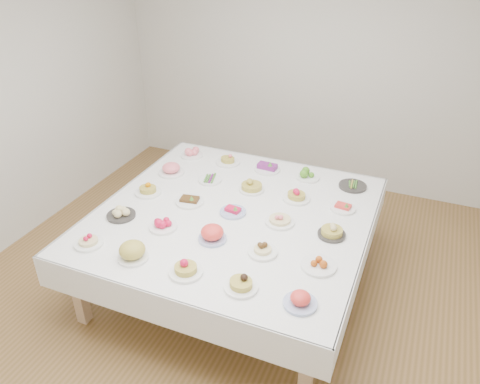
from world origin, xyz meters
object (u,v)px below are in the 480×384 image
at_px(dish_12, 233,210).
at_px(dish_24, 353,185).
at_px(display_table, 233,219).
at_px(dish_0, 88,240).

relative_size(dish_12, dish_24, 0.87).
distance_m(display_table, dish_0, 1.22).
relative_size(dish_0, dish_12, 0.99).
bearing_deg(dish_24, display_table, -135.23).
xyz_separation_m(dish_12, dish_24, (0.86, 0.86, -0.02)).
xyz_separation_m(dish_0, dish_12, (0.85, 0.85, -0.01)).
relative_size(display_table, dish_24, 8.91).
bearing_deg(dish_12, dish_0, -135.08).
height_order(display_table, dish_0, dish_0).
bearing_deg(dish_12, dish_24, 44.94).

